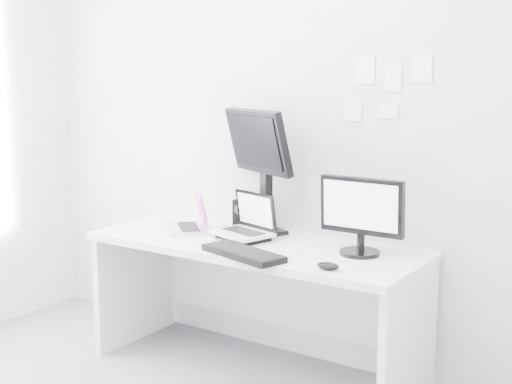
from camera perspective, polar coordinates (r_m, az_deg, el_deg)
back_wall at (r=3.91m, az=2.78°, el=5.87°), size 3.60×0.00×3.60m
desk at (r=3.82m, az=-0.08°, el=-9.36°), size 1.80×0.70×0.73m
macbook at (r=3.97m, az=-5.69°, el=-1.47°), size 0.38×0.38×0.23m
speaker at (r=3.98m, az=-1.08°, el=-1.81°), size 0.11×0.11×0.17m
dell_laptop at (r=3.73m, az=-1.19°, el=-1.96°), size 0.36×0.31×0.26m
rear_monitor at (r=3.86m, az=0.44°, el=1.81°), size 0.55×0.38×0.70m
samsung_monitor at (r=3.45m, az=8.47°, el=-1.86°), size 0.43×0.20×0.39m
keyboard at (r=3.42m, az=-1.04°, el=-4.99°), size 0.49×0.28×0.03m
mouse at (r=3.22m, az=5.86°, el=-5.97°), size 0.11×0.08×0.03m
wall_note_0 at (r=3.68m, az=8.87°, el=9.72°), size 0.10×0.00×0.14m
wall_note_1 at (r=3.62m, az=11.03°, el=9.02°), size 0.09×0.00×0.13m
wall_note_2 at (r=3.57m, az=13.31°, el=9.73°), size 0.10×0.00×0.14m
wall_note_3 at (r=3.64m, az=10.65°, el=6.51°), size 0.11×0.00×0.08m
wall_note_4 at (r=3.72m, az=7.90°, el=6.64°), size 0.09×0.00×0.12m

